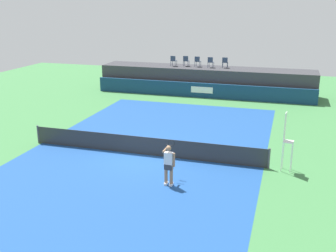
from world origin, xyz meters
The scene contains 15 objects.
ground_plane centered at (0.00, 3.00, 0.00)m, with size 48.00×48.00×0.00m, color #3D7A42.
court_inner centered at (0.00, 0.00, 0.00)m, with size 12.00×22.00×0.00m, color #1C478C.
sponsor_wall centered at (0.00, 13.50, 0.60)m, with size 18.00×0.22×1.20m.
spectator_platform centered at (0.00, 15.30, 1.10)m, with size 18.00×2.80×2.20m, color #38383D.
spectator_chair_far_left centered at (-2.83, 15.14, 2.69)m, with size 0.47×0.47×0.89m.
spectator_chair_left centered at (-1.80, 15.43, 2.69)m, with size 0.45×0.45×0.89m.
spectator_chair_center centered at (-0.78, 15.38, 2.69)m, with size 0.48×0.48×0.89m.
spectator_chair_right centered at (0.36, 15.27, 2.69)m, with size 0.47×0.47×0.89m.
spectator_chair_far_right centered at (1.54, 15.46, 2.69)m, with size 0.46×0.46×0.89m.
umpire_chair centered at (6.89, 0.01, 1.59)m, with size 0.49×0.49×2.76m.
tennis_net centered at (0.00, 0.00, 0.47)m, with size 12.40×0.02×0.95m, color #2D2D2D.
net_post_near centered at (-6.20, 0.00, 0.50)m, with size 0.10×0.10×1.00m, color #4C4C51.
net_post_far centered at (6.20, 0.00, 0.50)m, with size 0.10×0.10×1.00m, color #4C4C51.
tennis_player centered at (2.24, -3.04, 0.96)m, with size 0.62×1.16×1.77m.
tennis_ball centered at (3.76, 2.14, 0.04)m, with size 0.07×0.07×0.07m, color #D8EA33.
Camera 1 is at (6.79, -18.10, 7.46)m, focal length 43.15 mm.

